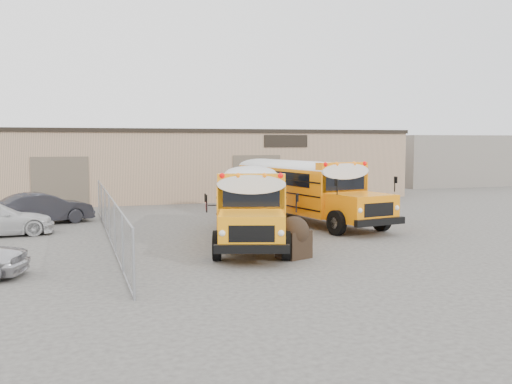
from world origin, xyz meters
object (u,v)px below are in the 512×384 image
object	(u,v)px
school_bus_left	(251,187)
tarp_bundle	(294,237)
car_dark	(43,208)
school_bus_right	(245,178)

from	to	relation	value
school_bus_left	tarp_bundle	xyz separation A→B (m)	(-1.45, -9.42, -0.91)
school_bus_left	tarp_bundle	distance (m)	9.57
school_bus_left	car_dark	distance (m)	9.92
tarp_bundle	car_dark	world-z (taller)	car_dark
car_dark	school_bus_right	bearing A→B (deg)	-91.66
school_bus_right	car_dark	bearing A→B (deg)	-163.57
tarp_bundle	school_bus_right	bearing A→B (deg)	79.58
school_bus_right	car_dark	size ratio (longest dim) A/B	2.35
tarp_bundle	car_dark	bearing A→B (deg)	127.16
school_bus_left	car_dark	xyz separation A→B (m)	(-9.76, 1.55, -0.89)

